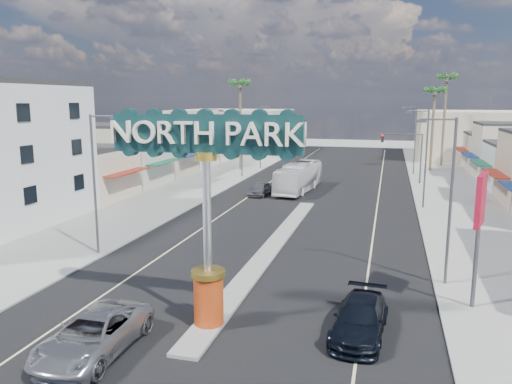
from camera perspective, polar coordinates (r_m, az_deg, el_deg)
The scene contains 25 objects.
ground at distance 48.97m, azimuth 6.07°, elevation -1.21°, with size 160.00×160.00×0.00m, color gray.
road at distance 48.97m, azimuth 6.07°, elevation -1.20°, with size 20.00×120.00×0.01m, color black.
median_island at distance 33.71m, azimuth 1.76°, elevation -6.42°, with size 1.30×30.00×0.16m, color gray.
sidewalk_left at distance 52.91m, azimuth -9.08°, elevation -0.34°, with size 8.00×120.00×0.12m, color gray.
sidewalk_right at distance 48.86m, azimuth 22.51°, elevation -1.92°, with size 8.00×120.00×0.12m, color gray.
storefront_row_left at distance 68.40m, azimuth -12.40°, elevation 4.48°, with size 12.00×42.00×6.00m, color beige.
backdrop_far_left at distance 97.13m, azimuth -2.63°, elevation 7.02°, with size 20.00×20.00×8.00m, color #B7B29E.
backdrop_far_right at distance 93.73m, azimuth 24.11°, elevation 5.99°, with size 20.00×20.00×8.00m, color beige.
gateway_sign at distance 21.10m, azimuth -5.68°, elevation -0.38°, with size 8.20×1.50×9.15m.
traffic_signal_left at distance 63.83m, azimuth -0.07°, elevation 5.46°, with size 5.09×0.45×6.00m.
traffic_signal_right at distance 61.67m, azimuth 16.71°, elevation 4.84°, with size 5.09×0.45×6.00m.
streetlight_l_near at distance 33.02m, azimuth -17.79°, elevation 1.60°, with size 2.03×0.22×9.00m.
streetlight_l_mid at distance 50.85m, azimuth -5.55°, elevation 5.01°, with size 2.03×0.22×9.00m.
streetlight_l_far at distance 71.80m, azimuth 0.64°, elevation 6.65°, with size 2.03×0.22×9.00m.
streetlight_r_near at distance 27.99m, azimuth 21.08°, elevation -0.14°, with size 2.03×0.22×9.00m.
streetlight_r_mid at distance 47.74m, azimuth 18.68°, elevation 4.15°, with size 2.03×0.22×9.00m.
streetlight_r_far at distance 69.63m, azimuth 17.61°, elevation 6.04°, with size 2.03×0.22×9.00m.
palm_left_far at distance 70.42m, azimuth -1.83°, elevation 11.81°, with size 2.60×2.60×13.10m.
palm_right_mid at distance 73.61m, azimuth 19.75°, elevation 10.45°, with size 2.60×2.60×12.10m.
palm_right_far at distance 79.80m, azimuth 20.95°, elevation 11.62°, with size 2.60×2.60×14.10m.
suv_left at distance 21.34m, azimuth -18.09°, elevation -15.23°, with size 2.70×5.85×1.63m, color #9F9FA3.
suv_right at distance 22.26m, azimuth 11.78°, elevation -13.99°, with size 2.09×5.15×1.49m, color black.
car_parked_left at distance 52.30m, azimuth 0.54°, elevation 0.39°, with size 1.67×4.15×1.41m, color #5D5D62.
city_bus at distance 54.73m, azimuth 4.92°, elevation 1.69°, with size 2.59×11.08×3.09m, color silver.
bank_pylon_sign at distance 25.28m, azimuth 24.23°, elevation -1.65°, with size 0.78×2.00×6.42m.
Camera 1 is at (7.36, -17.39, 9.89)m, focal length 35.00 mm.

